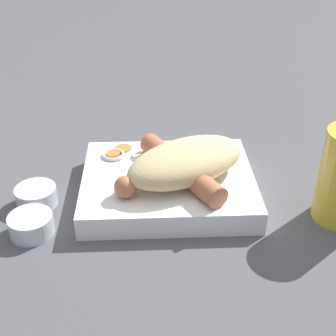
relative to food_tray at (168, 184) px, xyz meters
The scene contains 7 objects.
ground_plane 0.02m from the food_tray, ahead, with size 3.00×3.00×0.00m, color #4C4C51.
food_tray is the anchor object (origin of this frame).
bread_roll 0.05m from the food_tray, 21.42° to the right, with size 0.19×0.16×0.05m.
sausage 0.04m from the food_tray, 25.86° to the right, with size 0.17×0.16×0.03m.
pickled_veggies 0.09m from the food_tray, 140.23° to the left, with size 0.07×0.05×0.00m.
condiment_cup_near 0.18m from the food_tray, behind, with size 0.05×0.05×0.03m.
condiment_cup_far 0.19m from the food_tray, 156.04° to the right, with size 0.05×0.05×0.03m.
Camera 1 is at (-0.02, -0.52, 0.37)m, focal length 50.00 mm.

